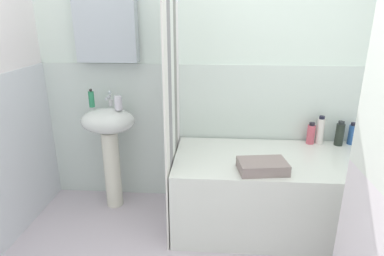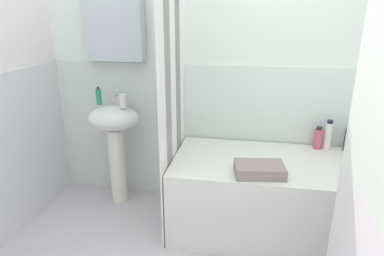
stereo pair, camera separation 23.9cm
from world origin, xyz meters
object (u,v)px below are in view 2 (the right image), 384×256
Objects in this scene: sink at (115,133)px; soap_dispenser at (99,96)px; lotion_bottle at (349,140)px; shampoo_bottle at (362,140)px; bathtub at (274,196)px; towel_folded at (259,169)px; toothbrush_cup at (123,101)px; body_wash_bottle at (318,138)px; conditioner_bottle at (328,135)px.

soap_dispenser reaches higher than sink.
shampoo_bottle is at bearing 14.54° from lotion_bottle.
shampoo_bottle is 0.91× the size of lotion_bottle.
bathtub is (1.46, -0.23, -0.65)m from soap_dispenser.
soap_dispenser is 1.44m from towel_folded.
toothbrush_cup is 0.07× the size of bathtub.
body_wash_bottle is at bearing 43.78° from bathtub.
conditioner_bottle is 0.73× the size of towel_folded.
shampoo_bottle is 0.26m from conditioner_bottle.
sink is 1.38m from bathtub.
conditioner_bottle is 0.77m from towel_folded.
body_wash_bottle is (-0.07, -0.01, -0.03)m from conditioner_bottle.
shampoo_bottle is at bearing 35.10° from towel_folded.
soap_dispenser is at bearing -177.59° from shampoo_bottle.
toothbrush_cup reaches higher than towel_folded.
soap_dispenser reaches higher than towel_folded.
shampoo_bottle is at bearing 26.14° from bathtub.
toothbrush_cup reaches higher than body_wash_bottle.
lotion_bottle is 0.63× the size of towel_folded.
body_wash_bottle is at bearing -178.35° from shampoo_bottle.
toothbrush_cup is 1.90m from shampoo_bottle.
body_wash_bottle is at bearing 175.18° from lotion_bottle.
conditioner_bottle is (0.40, 0.32, 0.40)m from bathtub.
conditioner_bottle is at bearing 46.07° from towel_folded.
toothbrush_cup reaches higher than shampoo_bottle.
body_wash_bottle is (1.78, 0.08, -0.28)m from soap_dispenser.
toothbrush_cup is 1.20m from towel_folded.
shampoo_bottle is at bearing 1.65° from body_wash_bottle.
sink is at bearing -18.28° from soap_dispenser.
towel_folded is (1.19, -0.42, -0.03)m from sink.
conditioner_bottle reaches higher than lotion_bottle.
soap_dispenser is at bearing 166.05° from toothbrush_cup.
shampoo_bottle is at bearing 4.51° from toothbrush_cup.
bathtub is 6.40× the size of conditioner_bottle.
lotion_bottle is 0.22m from body_wash_bottle.
conditioner_bottle is at bearing 2.70° from soap_dispenser.
sink is at bearing 160.58° from towel_folded.
sink is at bearing -176.75° from lotion_bottle.
sink reaches higher than towel_folded.
toothbrush_cup is (0.24, -0.06, -0.01)m from soap_dispenser.
towel_folded is (-0.53, -0.55, -0.08)m from conditioner_bottle.
soap_dispenser is at bearing 161.72° from sink.
soap_dispenser reaches higher than toothbrush_cup.
lotion_bottle is at bearing 3.25° from sink.
soap_dispenser is at bearing -177.45° from body_wash_bottle.
conditioner_bottle is at bearing 169.72° from lotion_bottle.
conditioner_bottle is (1.62, 0.15, -0.24)m from toothbrush_cup.
towel_folded is (-0.79, -0.55, -0.05)m from shampoo_bottle.
shampoo_bottle is 0.96m from towel_folded.
conditioner_bottle reaches higher than towel_folded.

